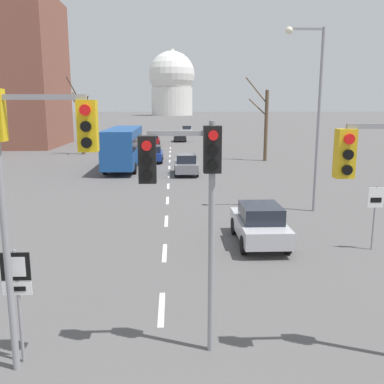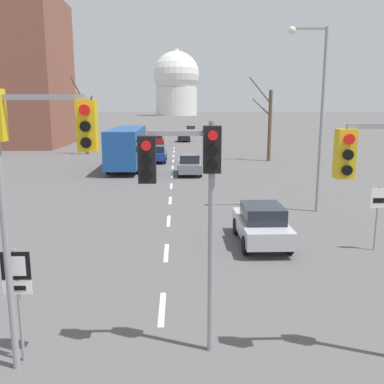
{
  "view_description": "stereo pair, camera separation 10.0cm",
  "coord_description": "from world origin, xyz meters",
  "px_view_note": "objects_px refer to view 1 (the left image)",
  "views": [
    {
      "loc": [
        0.35,
        -3.78,
        5.39
      ],
      "look_at": [
        0.76,
        5.58,
        3.49
      ],
      "focal_mm": 40.0,
      "sensor_mm": 36.0,
      "label": 1
    },
    {
      "loc": [
        0.45,
        -3.78,
        5.39
      ],
      "look_at": [
        0.76,
        5.58,
        3.49
      ],
      "focal_mm": 40.0,
      "sensor_mm": 36.0,
      "label": 2
    }
  ],
  "objects_px": {
    "sedan_mid_centre": "(154,154)",
    "speed_limit_sign": "(375,207)",
    "sedan_near_left": "(153,139)",
    "city_bus": "(124,145)",
    "sedan_far_left": "(260,224)",
    "sedan_far_right": "(186,164)",
    "street_lamp_right": "(313,104)",
    "sedan_distant_centre": "(180,137)",
    "sedan_near_right": "(187,130)",
    "traffic_signal_centre_tall": "(190,182)",
    "traffic_signal_near_left": "(29,159)",
    "route_sign_post": "(17,287)"
  },
  "relations": [
    {
      "from": "street_lamp_right",
      "to": "sedan_mid_centre",
      "type": "distance_m",
      "value": 22.66
    },
    {
      "from": "sedan_mid_centre",
      "to": "sedan_far_right",
      "type": "height_order",
      "value": "sedan_far_right"
    },
    {
      "from": "traffic_signal_near_left",
      "to": "street_lamp_right",
      "type": "xyz_separation_m",
      "value": [
        9.72,
        13.19,
        1.1
      ]
    },
    {
      "from": "street_lamp_right",
      "to": "sedan_distant_centre",
      "type": "relative_size",
      "value": 2.39
    },
    {
      "from": "sedan_far_left",
      "to": "sedan_near_left",
      "type": "bearing_deg",
      "value": 98.04
    },
    {
      "from": "city_bus",
      "to": "sedan_distant_centre",
      "type": "bearing_deg",
      "value": 79.34
    },
    {
      "from": "sedan_near_left",
      "to": "sedan_far_right",
      "type": "bearing_deg",
      "value": -81.72
    },
    {
      "from": "sedan_far_left",
      "to": "sedan_far_right",
      "type": "height_order",
      "value": "sedan_far_right"
    },
    {
      "from": "sedan_far_left",
      "to": "traffic_signal_centre_tall",
      "type": "bearing_deg",
      "value": -112.21
    },
    {
      "from": "sedan_near_right",
      "to": "sedan_mid_centre",
      "type": "distance_m",
      "value": 40.06
    },
    {
      "from": "sedan_far_right",
      "to": "city_bus",
      "type": "bearing_deg",
      "value": 145.02
    },
    {
      "from": "speed_limit_sign",
      "to": "sedan_far_right",
      "type": "xyz_separation_m",
      "value": [
        -6.52,
        18.44,
        -0.85
      ]
    },
    {
      "from": "traffic_signal_near_left",
      "to": "city_bus",
      "type": "distance_m",
      "value": 29.38
    },
    {
      "from": "route_sign_post",
      "to": "sedan_distant_centre",
      "type": "relative_size",
      "value": 0.66
    },
    {
      "from": "sedan_near_left",
      "to": "sedan_far_left",
      "type": "relative_size",
      "value": 0.97
    },
    {
      "from": "street_lamp_right",
      "to": "sedan_far_left",
      "type": "xyz_separation_m",
      "value": [
        -3.59,
        -5.21,
        -4.67
      ]
    },
    {
      "from": "sedan_far_right",
      "to": "sedan_distant_centre",
      "type": "xyz_separation_m",
      "value": [
        0.05,
        32.25,
        -0.06
      ]
    },
    {
      "from": "route_sign_post",
      "to": "street_lamp_right",
      "type": "distance_m",
      "value": 16.93
    },
    {
      "from": "traffic_signal_centre_tall",
      "to": "speed_limit_sign",
      "type": "distance_m",
      "value": 9.98
    },
    {
      "from": "sedan_distant_centre",
      "to": "city_bus",
      "type": "distance_m",
      "value": 29.05
    },
    {
      "from": "traffic_signal_centre_tall",
      "to": "sedan_near_right",
      "type": "bearing_deg",
      "value": 88.23
    },
    {
      "from": "city_bus",
      "to": "sedan_far_right",
      "type": "bearing_deg",
      "value": -34.98
    },
    {
      "from": "sedan_near_right",
      "to": "sedan_distant_centre",
      "type": "xyz_separation_m",
      "value": [
        -1.52,
        -15.57,
        -0.11
      ]
    },
    {
      "from": "sedan_near_left",
      "to": "sedan_far_right",
      "type": "xyz_separation_m",
      "value": [
        3.83,
        -26.28,
        0.01
      ]
    },
    {
      "from": "city_bus",
      "to": "sedan_far_left",
      "type": "bearing_deg",
      "value": -70.12
    },
    {
      "from": "speed_limit_sign",
      "to": "sedan_near_left",
      "type": "height_order",
      "value": "speed_limit_sign"
    },
    {
      "from": "sedan_far_right",
      "to": "sedan_distant_centre",
      "type": "distance_m",
      "value": 32.25
    },
    {
      "from": "sedan_near_left",
      "to": "route_sign_post",
      "type": "bearing_deg",
      "value": -90.49
    },
    {
      "from": "speed_limit_sign",
      "to": "sedan_near_left",
      "type": "relative_size",
      "value": 0.62
    },
    {
      "from": "sedan_near_left",
      "to": "sedan_near_right",
      "type": "relative_size",
      "value": 0.88
    },
    {
      "from": "sedan_near_left",
      "to": "city_bus",
      "type": "bearing_deg",
      "value": -93.8
    },
    {
      "from": "route_sign_post",
      "to": "sedan_far_right",
      "type": "height_order",
      "value": "route_sign_post"
    },
    {
      "from": "sedan_near_right",
      "to": "sedan_far_right",
      "type": "bearing_deg",
      "value": -91.87
    },
    {
      "from": "sedan_near_left",
      "to": "city_bus",
      "type": "xyz_separation_m",
      "value": [
        -1.5,
        -22.56,
        1.24
      ]
    },
    {
      "from": "sedan_mid_centre",
      "to": "street_lamp_right",
      "type": "bearing_deg",
      "value": -66.45
    },
    {
      "from": "street_lamp_right",
      "to": "sedan_far_right",
      "type": "relative_size",
      "value": 2.2
    },
    {
      "from": "sedan_far_left",
      "to": "city_bus",
      "type": "distance_m",
      "value": 22.64
    },
    {
      "from": "speed_limit_sign",
      "to": "street_lamp_right",
      "type": "distance_m",
      "value": 7.24
    },
    {
      "from": "traffic_signal_near_left",
      "to": "city_bus",
      "type": "height_order",
      "value": "traffic_signal_near_left"
    },
    {
      "from": "route_sign_post",
      "to": "speed_limit_sign",
      "type": "bearing_deg",
      "value": 32.32
    },
    {
      "from": "street_lamp_right",
      "to": "city_bus",
      "type": "relative_size",
      "value": 0.84
    },
    {
      "from": "speed_limit_sign",
      "to": "sedan_distant_centre",
      "type": "distance_m",
      "value": 51.11
    },
    {
      "from": "traffic_signal_centre_tall",
      "to": "sedan_distant_centre",
      "type": "relative_size",
      "value": 1.34
    },
    {
      "from": "route_sign_post",
      "to": "sedan_far_left",
      "type": "height_order",
      "value": "route_sign_post"
    },
    {
      "from": "sedan_mid_centre",
      "to": "speed_limit_sign",
      "type": "bearing_deg",
      "value": -70.39
    },
    {
      "from": "city_bus",
      "to": "traffic_signal_near_left",
      "type": "bearing_deg",
      "value": -86.94
    },
    {
      "from": "sedan_near_right",
      "to": "sedan_mid_centre",
      "type": "bearing_deg",
      "value": -96.4
    },
    {
      "from": "speed_limit_sign",
      "to": "sedan_mid_centre",
      "type": "height_order",
      "value": "speed_limit_sign"
    },
    {
      "from": "sedan_distant_centre",
      "to": "speed_limit_sign",
      "type": "bearing_deg",
      "value": -82.72
    },
    {
      "from": "sedan_near_right",
      "to": "traffic_signal_near_left",
      "type": "bearing_deg",
      "value": -94.15
    }
  ]
}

